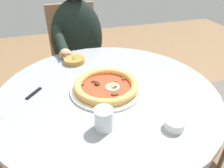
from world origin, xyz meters
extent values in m
cylinder|color=gray|center=(0.00, 0.00, 0.70)|extent=(0.96, 0.96, 0.04)
cylinder|color=gray|center=(0.00, 0.00, 0.35)|extent=(0.09, 0.09, 0.66)
cylinder|color=white|center=(-0.01, 0.00, 0.73)|extent=(0.31, 0.31, 0.01)
cylinder|color=tan|center=(-0.01, 0.00, 0.74)|extent=(0.28, 0.28, 0.01)
torus|color=tan|center=(-0.01, 0.00, 0.75)|extent=(0.28, 0.28, 0.03)
cylinder|color=red|center=(-0.01, 0.00, 0.74)|extent=(0.26, 0.26, 0.00)
cylinder|color=white|center=(0.02, -0.01, 0.74)|extent=(0.06, 0.06, 0.00)
ellipsoid|color=yellow|center=(0.02, -0.01, 0.75)|extent=(0.03, 0.03, 0.02)
ellipsoid|color=brown|center=(-0.05, 0.05, 0.75)|extent=(0.03, 0.03, 0.01)
ellipsoid|color=brown|center=(0.01, -0.07, 0.75)|extent=(0.03, 0.02, 0.01)
ellipsoid|color=#4C2D19|center=(0.03, -0.02, 0.75)|extent=(0.03, 0.03, 0.01)
ellipsoid|color=brown|center=(0.09, 0.03, 0.75)|extent=(0.03, 0.03, 0.01)
ellipsoid|color=#3D2314|center=(-0.11, 0.04, 0.75)|extent=(0.03, 0.03, 0.01)
ellipsoid|color=#3D2314|center=(-0.04, 0.03, 0.75)|extent=(0.02, 0.03, 0.01)
ellipsoid|color=#2D6B28|center=(0.05, 0.03, 0.75)|extent=(0.01, 0.01, 0.00)
ellipsoid|color=#2D6B28|center=(0.01, 0.09, 0.75)|extent=(0.01, 0.01, 0.00)
ellipsoid|color=#2D6B28|center=(0.00, -0.02, 0.75)|extent=(0.01, 0.01, 0.00)
cylinder|color=silver|center=(-0.07, -0.22, 0.76)|extent=(0.07, 0.07, 0.08)
cylinder|color=silver|center=(-0.07, -0.22, 0.73)|extent=(0.06, 0.06, 0.02)
cube|color=silver|center=(-0.38, -0.02, 0.72)|extent=(0.09, 0.10, 0.00)
cube|color=black|center=(-0.31, 0.06, 0.73)|extent=(0.07, 0.08, 0.01)
cylinder|color=white|center=(0.16, -0.29, 0.74)|extent=(0.07, 0.07, 0.03)
cylinder|color=olive|center=(0.16, -0.29, 0.75)|extent=(0.06, 0.06, 0.01)
cylinder|color=olive|center=(-0.10, 0.31, 0.74)|extent=(0.11, 0.11, 0.03)
torus|color=olive|center=(-0.15, 0.35, 0.76)|extent=(0.03, 0.02, 0.03)
ellipsoid|color=#516B2D|center=(-0.10, 0.30, 0.74)|extent=(0.02, 0.02, 0.02)
ellipsoid|color=#516B2D|center=(-0.10, 0.31, 0.74)|extent=(0.02, 0.02, 0.02)
ellipsoid|color=#516B2D|center=(-0.09, 0.30, 0.74)|extent=(0.02, 0.02, 0.02)
ellipsoid|color=#516B2D|center=(-0.09, 0.33, 0.74)|extent=(0.02, 0.02, 0.02)
cube|color=#282833|center=(-0.02, 0.69, 0.23)|extent=(0.35, 0.29, 0.45)
ellipsoid|color=black|center=(-0.02, 0.69, 0.71)|extent=(0.36, 0.23, 0.53)
cylinder|color=black|center=(-0.15, 0.48, 0.78)|extent=(0.09, 0.27, 0.15)
sphere|color=tan|center=(-0.14, 0.38, 0.74)|extent=(0.07, 0.07, 0.07)
cube|color=#957050|center=(-0.02, 0.74, 0.47)|extent=(0.42, 0.42, 0.02)
cube|color=#957050|center=(-0.03, 0.94, 0.69)|extent=(0.37, 0.03, 0.42)
cylinder|color=#8E6B4C|center=(-0.20, 0.55, 0.23)|extent=(0.02, 0.02, 0.47)
cylinder|color=#8E6B4C|center=(0.17, 0.57, 0.23)|extent=(0.02, 0.02, 0.47)
cylinder|color=#8E6B4C|center=(-0.21, 0.92, 0.23)|extent=(0.02, 0.02, 0.47)
cylinder|color=#8E6B4C|center=(0.16, 0.93, 0.23)|extent=(0.02, 0.02, 0.47)
cylinder|color=#4C4742|center=(0.62, 0.20, 0.23)|extent=(0.02, 0.02, 0.47)
cylinder|color=#4C4742|center=(0.64, -0.16, 0.23)|extent=(0.02, 0.02, 0.47)
camera|label=1|loc=(-0.21, -0.74, 1.24)|focal=34.15mm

